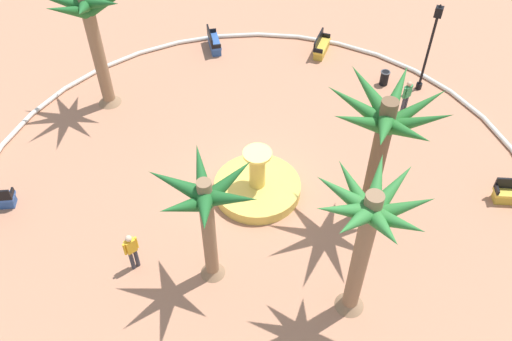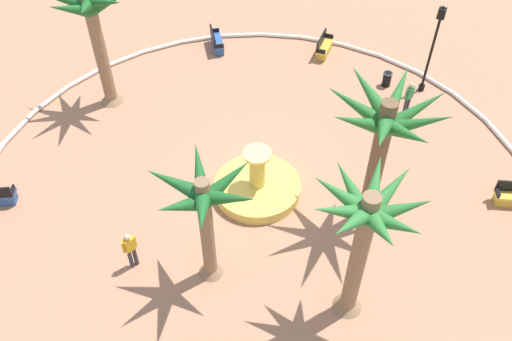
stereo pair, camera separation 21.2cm
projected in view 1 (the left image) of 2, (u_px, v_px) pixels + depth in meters
ground_plane at (255, 187)px, 21.06m from camera, size 80.00×80.00×0.00m
plaza_curb at (255, 185)px, 20.99m from camera, size 21.99×21.99×0.20m
fountain at (257, 186)px, 20.66m from camera, size 3.34×3.34×2.11m
palm_tree_near_fountain at (384, 132)px, 17.13m from camera, size 4.12×4.29×5.63m
palm_tree_by_curb at (368, 224)px, 14.42m from camera, size 3.33×3.40×5.63m
palm_tree_mid_plaza at (206, 207)px, 15.78m from camera, size 3.53×3.25×4.79m
palm_tree_far_side at (90, 18)px, 21.64m from camera, size 4.09×3.89×5.82m
bench_east at (321, 47)px, 27.27m from camera, size 0.59×1.63×1.00m
bench_southeast at (214, 43)px, 27.54m from camera, size 1.34×1.59×1.00m
lamppost at (431, 42)px, 23.62m from camera, size 0.32×0.32×4.37m
trash_bin at (384, 78)px, 25.41m from camera, size 0.46×0.46×0.73m
person_cyclist_helmet at (407, 95)px, 23.62m from camera, size 0.34×0.47×1.64m
person_cyclist_photo at (132, 250)px, 17.80m from camera, size 0.33×0.48×1.69m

